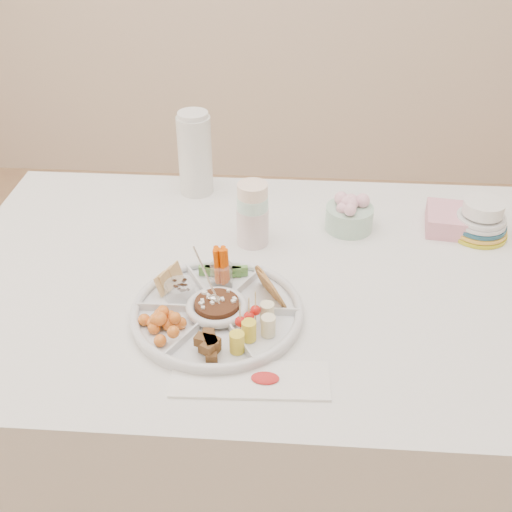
# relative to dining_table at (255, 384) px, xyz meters

# --- Properties ---
(floor) EXTENTS (4.00, 4.00, 0.00)m
(floor) POSITION_rel_dining_table_xyz_m (0.00, 0.00, -0.38)
(floor) COLOR tan
(floor) RESTS_ON ground
(dining_table) EXTENTS (1.52, 1.02, 0.76)m
(dining_table) POSITION_rel_dining_table_xyz_m (0.00, 0.00, 0.00)
(dining_table) COLOR white
(dining_table) RESTS_ON floor
(party_tray) EXTENTS (0.38, 0.38, 0.04)m
(party_tray) POSITION_rel_dining_table_xyz_m (-0.07, -0.17, 0.40)
(party_tray) COLOR silver
(party_tray) RESTS_ON dining_table
(bean_dip) EXTENTS (0.10, 0.10, 0.04)m
(bean_dip) POSITION_rel_dining_table_xyz_m (-0.07, -0.17, 0.41)
(bean_dip) COLOR #382515
(bean_dip) RESTS_ON party_tray
(tortillas) EXTENTS (0.11, 0.11, 0.07)m
(tortillas) POSITION_rel_dining_table_xyz_m (0.04, -0.10, 0.42)
(tortillas) COLOR #B07A47
(tortillas) RESTS_ON party_tray
(carrot_cucumber) EXTENTS (0.10, 0.10, 0.09)m
(carrot_cucumber) POSITION_rel_dining_table_xyz_m (-0.07, -0.04, 0.44)
(carrot_cucumber) COLOR #E14C00
(carrot_cucumber) RESTS_ON party_tray
(pita_raisins) EXTENTS (0.10, 0.10, 0.05)m
(pita_raisins) POSITION_rel_dining_table_xyz_m (-0.19, -0.11, 0.42)
(pita_raisins) COLOR tan
(pita_raisins) RESTS_ON party_tray
(cherries) EXTENTS (0.12, 0.12, 0.05)m
(cherries) POSITION_rel_dining_table_xyz_m (-0.18, -0.24, 0.42)
(cherries) COLOR orange
(cherries) RESTS_ON party_tray
(granola_chunks) EXTENTS (0.11, 0.11, 0.05)m
(granola_chunks) POSITION_rel_dining_table_xyz_m (-0.07, -0.30, 0.42)
(granola_chunks) COLOR brown
(granola_chunks) RESTS_ON party_tray
(banana_tomato) EXTENTS (0.10, 0.10, 0.08)m
(banana_tomato) POSITION_rel_dining_table_xyz_m (0.04, -0.23, 0.44)
(banana_tomato) COLOR #D6D364
(banana_tomato) RESTS_ON party_tray
(cup_stack) EXTENTS (0.10, 0.10, 0.23)m
(cup_stack) POSITION_rel_dining_table_xyz_m (-0.02, 0.15, 0.49)
(cup_stack) COLOR silver
(cup_stack) RESTS_ON dining_table
(thermos) EXTENTS (0.11, 0.11, 0.25)m
(thermos) POSITION_rel_dining_table_xyz_m (-0.20, 0.42, 0.51)
(thermos) COLOR silver
(thermos) RESTS_ON dining_table
(flower_bowl) EXTENTS (0.16, 0.16, 0.10)m
(flower_bowl) POSITION_rel_dining_table_xyz_m (0.24, 0.24, 0.43)
(flower_bowl) COLOR #86C19E
(flower_bowl) RESTS_ON dining_table
(napkin_stack) EXTENTS (0.18, 0.16, 0.05)m
(napkin_stack) POSITION_rel_dining_table_xyz_m (0.53, 0.25, 0.41)
(napkin_stack) COLOR pink
(napkin_stack) RESTS_ON dining_table
(plate_stack) EXTENTS (0.19, 0.19, 0.10)m
(plate_stack) POSITION_rel_dining_table_xyz_m (0.59, 0.23, 0.43)
(plate_stack) COLOR #FEF153
(plate_stack) RESTS_ON dining_table
(placemat) EXTENTS (0.32, 0.12, 0.01)m
(placemat) POSITION_rel_dining_table_xyz_m (0.02, -0.36, 0.38)
(placemat) COLOR white
(placemat) RESTS_ON dining_table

